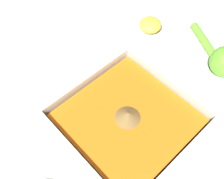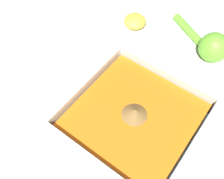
# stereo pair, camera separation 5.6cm
# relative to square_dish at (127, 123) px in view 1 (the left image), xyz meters

# --- Properties ---
(ground_plane) EXTENTS (4.00, 4.00, 0.00)m
(ground_plane) POSITION_rel_square_dish_xyz_m (-0.01, -0.04, -0.03)
(ground_plane) COLOR beige
(square_dish) EXTENTS (0.24, 0.24, 0.07)m
(square_dish) POSITION_rel_square_dish_xyz_m (0.00, 0.00, 0.00)
(square_dish) COLOR silver
(square_dish) RESTS_ON ground_plane
(lemon_squeezer) EXTENTS (0.12, 0.18, 0.07)m
(lemon_squeezer) POSITION_rel_square_dish_xyz_m (-0.28, 0.04, 0.01)
(lemon_squeezer) COLOR #6BC633
(lemon_squeezer) RESTS_ON ground_plane
(lemon_half) EXTENTS (0.06, 0.06, 0.03)m
(lemon_half) POSITION_rel_square_dish_xyz_m (-0.26, -0.17, -0.01)
(lemon_half) COLOR yellow
(lemon_half) RESTS_ON ground_plane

